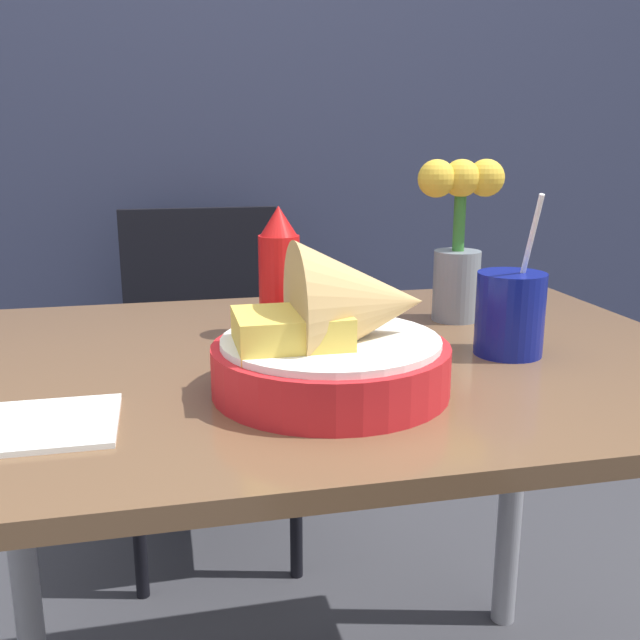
{
  "coord_description": "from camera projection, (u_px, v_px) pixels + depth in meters",
  "views": [
    {
      "loc": [
        -0.21,
        -0.91,
        1.02
      ],
      "look_at": [
        -0.01,
        -0.04,
        0.8
      ],
      "focal_mm": 40.0,
      "sensor_mm": 36.0,
      "label": 1
    }
  ],
  "objects": [
    {
      "name": "chair_far_window",
      "position": [
        206.0,
        345.0,
        1.81
      ],
      "size": [
        0.4,
        0.4,
        0.85
      ],
      "color": "black",
      "rests_on": "ground_plane"
    },
    {
      "name": "drink_cup",
      "position": [
        510.0,
        316.0,
        0.97
      ],
      "size": [
        0.09,
        0.09,
        0.23
      ],
      "color": "navy",
      "rests_on": "dining_table"
    },
    {
      "name": "dining_table",
      "position": [
        320.0,
        428.0,
        1.01
      ],
      "size": [
        1.08,
        0.76,
        0.74
      ],
      "color": "brown",
      "rests_on": "ground_plane"
    },
    {
      "name": "flower_vase",
      "position": [
        459.0,
        234.0,
        1.13
      ],
      "size": [
        0.14,
        0.07,
        0.26
      ],
      "color": "gray",
      "rests_on": "dining_table"
    },
    {
      "name": "food_basket",
      "position": [
        340.0,
        339.0,
        0.82
      ],
      "size": [
        0.28,
        0.28,
        0.18
      ],
      "color": "red",
      "rests_on": "dining_table"
    },
    {
      "name": "ketchup_bottle",
      "position": [
        279.0,
        274.0,
        1.05
      ],
      "size": [
        0.06,
        0.06,
        0.19
      ],
      "color": "red",
      "rests_on": "dining_table"
    },
    {
      "name": "napkin",
      "position": [
        31.0,
        426.0,
        0.73
      ],
      "size": [
        0.17,
        0.14,
        0.01
      ],
      "color": "white",
      "rests_on": "dining_table"
    },
    {
      "name": "wall_window",
      "position": [
        227.0,
        33.0,
        1.94
      ],
      "size": [
        7.0,
        0.06,
        2.6
      ],
      "color": "#2D334C",
      "rests_on": "ground_plane"
    }
  ]
}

